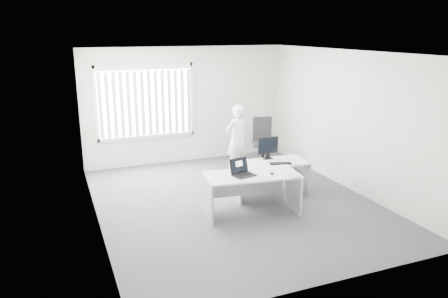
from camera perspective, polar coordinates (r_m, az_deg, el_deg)
name	(u,v)px	position (r m, az deg, el deg)	size (l,w,h in m)	color
ground	(234,202)	(8.39, 1.32, -6.94)	(6.00, 6.00, 0.00)	#52525A
wall_back	(186,105)	(10.74, -4.96, 5.74)	(5.00, 0.02, 2.80)	silver
wall_front	(332,182)	(5.45, 13.92, -4.22)	(5.00, 0.02, 2.80)	silver
wall_left	(93,143)	(7.38, -16.78, 0.70)	(0.02, 6.00, 2.80)	silver
wall_right	(348,120)	(9.22, 15.84, 3.62)	(0.02, 6.00, 2.80)	silver
ceiling	(235,52)	(7.77, 1.45, 12.53)	(5.00, 6.00, 0.02)	white
window	(146,102)	(10.43, -10.20, 6.11)	(2.32, 0.06, 1.76)	silver
blinds	(146,103)	(10.38, -10.12, 5.90)	(2.20, 0.10, 1.50)	silver
desk_near	(252,185)	(7.71, 3.67, -4.76)	(1.71, 0.96, 0.74)	white
desk_far	(270,171)	(8.63, 5.99, -2.92)	(1.51, 0.76, 0.68)	white
office_chair	(263,149)	(10.77, 5.06, 0.03)	(0.81, 0.81, 1.11)	black
person	(237,139)	(9.82, 1.73, 1.25)	(0.58, 0.38, 1.58)	white
laptop	(244,168)	(7.50, 2.66, -2.50)	(0.37, 0.32, 0.28)	black
paper_sheet	(270,174)	(7.68, 6.09, -3.25)	(0.29, 0.20, 0.00)	silver
mouse	(272,173)	(7.68, 6.29, -3.11)	(0.05, 0.09, 0.04)	#B1B1B3
booklet	(294,176)	(7.63, 9.11, -3.45)	(0.16, 0.22, 0.01)	white
keyboard	(280,163)	(8.49, 7.38, -1.88)	(0.42, 0.14, 0.02)	black
monitor	(268,148)	(8.75, 5.74, 0.14)	(0.45, 0.13, 0.45)	black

